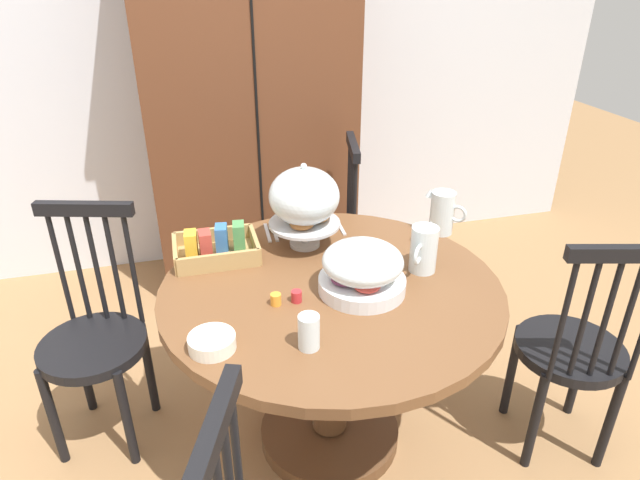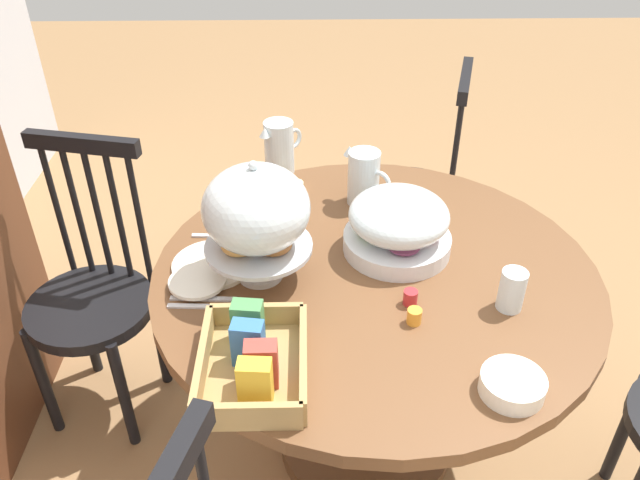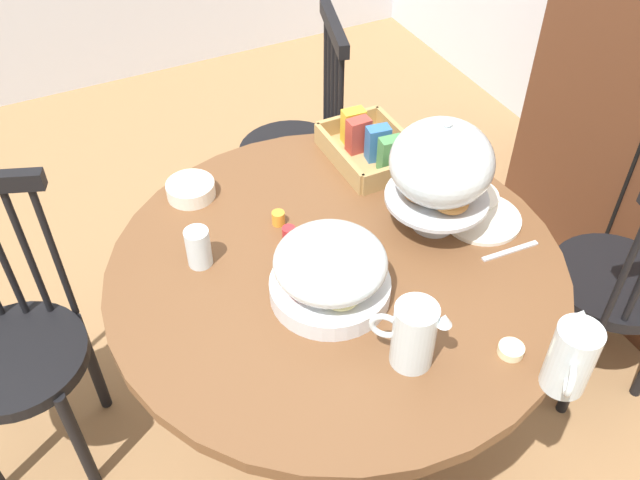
{
  "view_description": "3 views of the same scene",
  "coord_description": "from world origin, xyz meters",
  "px_view_note": "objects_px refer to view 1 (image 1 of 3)",
  "views": [
    {
      "loc": [
        -0.34,
        -1.49,
        1.77
      ],
      "look_at": [
        0.12,
        0.24,
        0.84
      ],
      "focal_mm": 30.83,
      "sensor_mm": 36.0,
      "label": 1
    },
    {
      "loc": [
        -1.24,
        0.26,
        1.8
      ],
      "look_at": [
        0.12,
        0.24,
        0.84
      ],
      "focal_mm": 35.97,
      "sensor_mm": 36.0,
      "label": 2
    },
    {
      "loc": [
        1.25,
        -0.52,
        2.02
      ],
      "look_at": [
        0.02,
        0.09,
        0.74
      ],
      "focal_mm": 38.8,
      "sensor_mm": 36.0,
      "label": 3
    }
  ],
  "objects_px": {
    "wooden_armoire": "(250,116)",
    "milk_pitcher": "(442,214)",
    "cereal_basket": "(216,247)",
    "windsor_chair_by_cabinet": "(573,353)",
    "butter_dish": "(419,238)",
    "cereal_bowl": "(212,342)",
    "pastry_stand_with_dome": "(304,199)",
    "china_plate_large": "(308,228)",
    "drinking_glass": "(309,332)",
    "china_plate_small": "(286,225)",
    "orange_juice_pitcher": "(423,251)",
    "windsor_chair_facing_door": "(325,239)",
    "dining_table": "(331,333)",
    "fruit_platter_covered": "(362,269)",
    "windsor_chair_far_side": "(95,342)"
  },
  "relations": [
    {
      "from": "wooden_armoire",
      "to": "milk_pitcher",
      "type": "bearing_deg",
      "value": -61.72
    },
    {
      "from": "milk_pitcher",
      "to": "cereal_basket",
      "type": "distance_m",
      "value": 0.92
    },
    {
      "from": "windsor_chair_by_cabinet",
      "to": "butter_dish",
      "type": "bearing_deg",
      "value": 131.66
    },
    {
      "from": "cereal_bowl",
      "to": "pastry_stand_with_dome",
      "type": "bearing_deg",
      "value": 53.43
    },
    {
      "from": "china_plate_large",
      "to": "drinking_glass",
      "type": "relative_size",
      "value": 2.0
    },
    {
      "from": "windsor_chair_by_cabinet",
      "to": "china_plate_large",
      "type": "distance_m",
      "value": 1.13
    },
    {
      "from": "cereal_basket",
      "to": "butter_dish",
      "type": "height_order",
      "value": "cereal_basket"
    },
    {
      "from": "china_plate_small",
      "to": "wooden_armoire",
      "type": "bearing_deg",
      "value": 89.99
    },
    {
      "from": "orange_juice_pitcher",
      "to": "drinking_glass",
      "type": "distance_m",
      "value": 0.6
    },
    {
      "from": "windsor_chair_facing_door",
      "to": "cereal_basket",
      "type": "relative_size",
      "value": 3.09
    },
    {
      "from": "wooden_armoire",
      "to": "windsor_chair_facing_door",
      "type": "xyz_separation_m",
      "value": [
        0.28,
        -0.54,
        -0.53
      ]
    },
    {
      "from": "wooden_armoire",
      "to": "china_plate_small",
      "type": "distance_m",
      "value": 0.97
    },
    {
      "from": "milk_pitcher",
      "to": "cereal_bowl",
      "type": "distance_m",
      "value": 1.12
    },
    {
      "from": "orange_juice_pitcher",
      "to": "cereal_basket",
      "type": "relative_size",
      "value": 0.55
    },
    {
      "from": "drinking_glass",
      "to": "dining_table",
      "type": "bearing_deg",
      "value": 63.35
    },
    {
      "from": "china_plate_large",
      "to": "cereal_bowl",
      "type": "xyz_separation_m",
      "value": [
        -0.46,
        -0.69,
        0.02
      ]
    },
    {
      "from": "fruit_platter_covered",
      "to": "pastry_stand_with_dome",
      "type": "bearing_deg",
      "value": 106.34
    },
    {
      "from": "dining_table",
      "to": "butter_dish",
      "type": "height_order",
      "value": "butter_dish"
    },
    {
      "from": "wooden_armoire",
      "to": "pastry_stand_with_dome",
      "type": "relative_size",
      "value": 5.7
    },
    {
      "from": "milk_pitcher",
      "to": "windsor_chair_far_side",
      "type": "bearing_deg",
      "value": 179.85
    },
    {
      "from": "china_plate_large",
      "to": "butter_dish",
      "type": "relative_size",
      "value": 3.67
    },
    {
      "from": "orange_juice_pitcher",
      "to": "china_plate_small",
      "type": "height_order",
      "value": "orange_juice_pitcher"
    },
    {
      "from": "windsor_chair_facing_door",
      "to": "china_plate_small",
      "type": "relative_size",
      "value": 6.5
    },
    {
      "from": "wooden_armoire",
      "to": "drinking_glass",
      "type": "height_order",
      "value": "wooden_armoire"
    },
    {
      "from": "windsor_chair_by_cabinet",
      "to": "windsor_chair_far_side",
      "type": "height_order",
      "value": "same"
    },
    {
      "from": "orange_juice_pitcher",
      "to": "dining_table",
      "type": "bearing_deg",
      "value": -178.67
    },
    {
      "from": "windsor_chair_facing_door",
      "to": "fruit_platter_covered",
      "type": "distance_m",
      "value": 1.02
    },
    {
      "from": "windsor_chair_facing_door",
      "to": "pastry_stand_with_dome",
      "type": "distance_m",
      "value": 0.78
    },
    {
      "from": "butter_dish",
      "to": "windsor_chair_facing_door",
      "type": "bearing_deg",
      "value": 108.34
    },
    {
      "from": "cereal_basket",
      "to": "china_plate_small",
      "type": "height_order",
      "value": "cereal_basket"
    },
    {
      "from": "dining_table",
      "to": "windsor_chair_far_side",
      "type": "xyz_separation_m",
      "value": [
        -0.86,
        0.28,
        -0.07
      ]
    },
    {
      "from": "cereal_basket",
      "to": "cereal_bowl",
      "type": "relative_size",
      "value": 2.26
    },
    {
      "from": "dining_table",
      "to": "cereal_basket",
      "type": "xyz_separation_m",
      "value": [
        -0.37,
        0.3,
        0.25
      ]
    },
    {
      "from": "windsor_chair_far_side",
      "to": "orange_juice_pitcher",
      "type": "distance_m",
      "value": 1.29
    },
    {
      "from": "china_plate_large",
      "to": "wooden_armoire",
      "type": "bearing_deg",
      "value": 94.99
    },
    {
      "from": "dining_table",
      "to": "butter_dish",
      "type": "distance_m",
      "value": 0.54
    },
    {
      "from": "orange_juice_pitcher",
      "to": "fruit_platter_covered",
      "type": "bearing_deg",
      "value": -163.88
    },
    {
      "from": "cereal_basket",
      "to": "wooden_armoire",
      "type": "bearing_deg",
      "value": 74.44
    },
    {
      "from": "cereal_bowl",
      "to": "dining_table",
      "type": "bearing_deg",
      "value": 29.97
    },
    {
      "from": "cereal_bowl",
      "to": "butter_dish",
      "type": "bearing_deg",
      "value": 28.64
    },
    {
      "from": "pastry_stand_with_dome",
      "to": "drinking_glass",
      "type": "height_order",
      "value": "pastry_stand_with_dome"
    },
    {
      "from": "wooden_armoire",
      "to": "cereal_basket",
      "type": "relative_size",
      "value": 6.2
    },
    {
      "from": "dining_table",
      "to": "windsor_chair_by_cabinet",
      "type": "distance_m",
      "value": 0.9
    },
    {
      "from": "windsor_chair_by_cabinet",
      "to": "cereal_basket",
      "type": "distance_m",
      "value": 1.39
    },
    {
      "from": "windsor_chair_far_side",
      "to": "fruit_platter_covered",
      "type": "bearing_deg",
      "value": -19.92
    },
    {
      "from": "windsor_chair_facing_door",
      "to": "fruit_platter_covered",
      "type": "bearing_deg",
      "value": -97.85
    },
    {
      "from": "orange_juice_pitcher",
      "to": "cereal_bowl",
      "type": "bearing_deg",
      "value": -161.71
    },
    {
      "from": "windsor_chair_far_side",
      "to": "pastry_stand_with_dome",
      "type": "relative_size",
      "value": 2.83
    },
    {
      "from": "wooden_armoire",
      "to": "windsor_chair_by_cabinet",
      "type": "distance_m",
      "value": 1.98
    },
    {
      "from": "china_plate_large",
      "to": "drinking_glass",
      "type": "distance_m",
      "value": 0.78
    }
  ]
}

